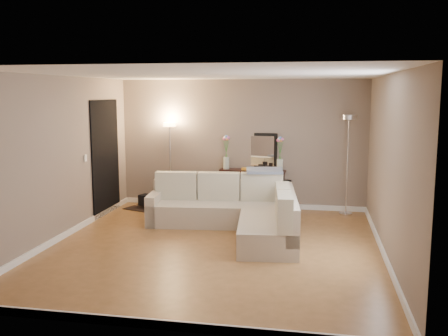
% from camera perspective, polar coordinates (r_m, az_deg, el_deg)
% --- Properties ---
extents(floor, '(5.00, 5.50, 0.01)m').
position_cam_1_polar(floor, '(7.73, -1.09, -9.01)').
color(floor, olive).
rests_on(floor, ground).
extents(ceiling, '(5.00, 5.50, 0.01)m').
position_cam_1_polar(ceiling, '(7.37, -1.15, 10.71)').
color(ceiling, white).
rests_on(ceiling, ground).
extents(wall_back, '(5.00, 0.02, 2.60)m').
position_cam_1_polar(wall_back, '(10.14, 2.02, 2.75)').
color(wall_back, gray).
rests_on(wall_back, ground).
extents(wall_front, '(5.00, 0.02, 2.60)m').
position_cam_1_polar(wall_front, '(4.81, -7.77, -3.90)').
color(wall_front, gray).
rests_on(wall_front, ground).
extents(wall_left, '(0.02, 5.50, 2.60)m').
position_cam_1_polar(wall_left, '(8.31, -18.33, 1.02)').
color(wall_left, gray).
rests_on(wall_left, ground).
extents(wall_right, '(0.02, 5.50, 2.60)m').
position_cam_1_polar(wall_right, '(7.36, 18.39, 0.09)').
color(wall_right, gray).
rests_on(wall_right, ground).
extents(baseboard_back, '(5.00, 0.03, 0.10)m').
position_cam_1_polar(baseboard_back, '(10.32, 1.96, -4.18)').
color(baseboard_back, white).
rests_on(baseboard_back, ground).
extents(baseboard_front, '(5.00, 0.03, 0.10)m').
position_cam_1_polar(baseboard_front, '(5.25, -7.39, -17.29)').
color(baseboard_front, white).
rests_on(baseboard_front, ground).
extents(baseboard_left, '(0.03, 5.50, 0.10)m').
position_cam_1_polar(baseboard_left, '(8.55, -17.78, -7.31)').
color(baseboard_left, white).
rests_on(baseboard_left, ground).
extents(baseboard_right, '(0.03, 5.50, 0.10)m').
position_cam_1_polar(baseboard_right, '(7.64, 17.75, -9.22)').
color(baseboard_right, white).
rests_on(baseboard_right, ground).
extents(doorway, '(0.02, 1.20, 2.20)m').
position_cam_1_polar(doorway, '(9.84, -13.37, 1.17)').
color(doorway, black).
rests_on(doorway, ground).
extents(switch_plate, '(0.02, 0.08, 0.12)m').
position_cam_1_polar(switch_plate, '(9.06, -15.56, 1.10)').
color(switch_plate, white).
rests_on(switch_plate, ground).
extents(sectional_sofa, '(2.79, 2.52, 0.90)m').
position_cam_1_polar(sectional_sofa, '(8.56, 1.60, -4.93)').
color(sectional_sofa, '#C2B39D').
rests_on(sectional_sofa, floor).
extents(throw_blanket, '(0.69, 0.47, 0.09)m').
position_cam_1_polar(throw_blanket, '(9.05, 4.65, -0.29)').
color(throw_blanket, gray).
rests_on(throw_blanket, sectional_sofa).
extents(console_table, '(1.33, 0.49, 0.80)m').
position_cam_1_polar(console_table, '(10.09, 2.82, -2.15)').
color(console_table, black).
rests_on(console_table, floor).
extents(leaning_mirror, '(0.92, 0.14, 0.72)m').
position_cam_1_polar(leaning_mirror, '(10.12, 3.53, 2.00)').
color(leaning_mirror, black).
rests_on(leaning_mirror, console_table).
extents(table_decor, '(0.55, 0.15, 0.13)m').
position_cam_1_polar(table_decor, '(9.97, 3.22, -0.05)').
color(table_decor, gold).
rests_on(table_decor, console_table).
extents(flower_vase_left, '(0.15, 0.13, 0.69)m').
position_cam_1_polar(flower_vase_left, '(10.11, 0.26, 1.56)').
color(flower_vase_left, silver).
rests_on(flower_vase_left, console_table).
extents(flower_vase_right, '(0.15, 0.13, 0.69)m').
position_cam_1_polar(flower_vase_right, '(9.86, 6.41, 1.32)').
color(flower_vase_right, silver).
rests_on(flower_vase_right, console_table).
extents(floor_lamp_lit, '(0.31, 0.31, 1.73)m').
position_cam_1_polar(floor_lamp_lit, '(10.28, -6.20, 2.36)').
color(floor_lamp_lit, silver).
rests_on(floor_lamp_lit, floor).
extents(floor_lamp_unlit, '(0.28, 0.28, 1.92)m').
position_cam_1_polar(floor_lamp_unlit, '(9.74, 14.01, 2.60)').
color(floor_lamp_unlit, silver).
rests_on(floor_lamp_unlit, floor).
extents(charcoal_rug, '(1.35, 1.17, 0.02)m').
position_cam_1_polar(charcoal_rug, '(10.28, -7.60, -4.54)').
color(charcoal_rug, black).
rests_on(charcoal_rug, floor).
extents(black_bag, '(0.38, 0.32, 0.21)m').
position_cam_1_polar(black_bag, '(10.30, -8.72, -3.62)').
color(black_bag, black).
rests_on(black_bag, charcoal_rug).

